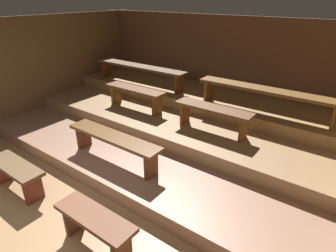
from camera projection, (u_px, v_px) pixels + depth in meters
ground at (145, 158)px, 5.04m from camera, size 6.98×6.02×0.08m
wall_back at (218, 66)px, 6.47m from camera, size 6.98×0.06×2.22m
wall_left at (36, 69)px, 6.22m from camera, size 0.06×6.02×2.22m
platform_lower at (168, 136)px, 5.49m from camera, size 6.18×3.79×0.23m
platform_middle at (186, 115)px, 5.84m from camera, size 6.18×2.56×0.23m
platform_upper at (201, 97)px, 6.17m from camera, size 6.18×1.39×0.23m
bench_floor_left at (16, 171)px, 4.01m from camera, size 1.03×0.32×0.44m
bench_floor_right at (95, 223)px, 3.11m from camera, size 1.03×0.32×0.44m
bench_lower_center at (114, 140)px, 4.32m from camera, size 1.72×0.32×0.44m
bench_middle_left at (135, 92)px, 5.72m from camera, size 1.37×0.32×0.44m
bench_middle_right at (213, 112)px, 4.77m from camera, size 1.37×0.32×0.44m
bench_upper_left at (139, 68)px, 6.51m from camera, size 2.48×0.32×0.44m
bench_upper_right at (265, 92)px, 4.93m from camera, size 2.48×0.32×0.44m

